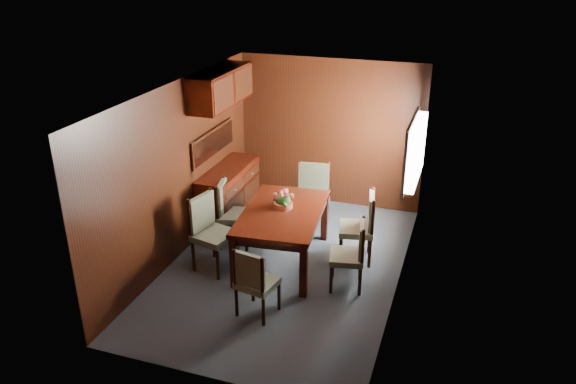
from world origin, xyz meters
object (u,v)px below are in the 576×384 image
(chair_left_near, at_px, (209,228))
(flower_centerpiece, at_px, (283,199))
(chair_head, at_px, (254,280))
(sideboard, at_px, (229,195))
(dining_table, at_px, (283,218))
(chair_right_near, at_px, (353,251))

(chair_left_near, height_order, flower_centerpiece, flower_centerpiece)
(chair_left_near, bearing_deg, chair_head, 61.95)
(sideboard, distance_m, dining_table, 1.48)
(chair_left_near, relative_size, flower_centerpiece, 3.74)
(dining_table, bearing_deg, chair_left_near, -159.43)
(sideboard, distance_m, chair_left_near, 1.34)
(dining_table, relative_size, chair_left_near, 1.66)
(sideboard, xyz_separation_m, chair_head, (1.27, -2.14, 0.04))
(dining_table, height_order, chair_head, chair_head)
(chair_right_near, bearing_deg, chair_head, 125.09)
(chair_right_near, height_order, flower_centerpiece, flower_centerpiece)
(sideboard, bearing_deg, flower_centerpiece, -33.99)
(sideboard, distance_m, chair_right_near, 2.49)
(sideboard, bearing_deg, dining_table, -36.58)
(chair_left_near, distance_m, chair_head, 1.29)
(chair_head, bearing_deg, chair_left_near, 149.80)
(chair_left_near, bearing_deg, sideboard, -153.64)
(chair_right_near, relative_size, chair_head, 1.02)
(chair_head, relative_size, flower_centerpiece, 3.21)
(dining_table, xyz_separation_m, chair_head, (0.10, -1.27, -0.16))
(dining_table, bearing_deg, flower_centerpiece, 99.80)
(dining_table, bearing_deg, chair_right_near, -22.13)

